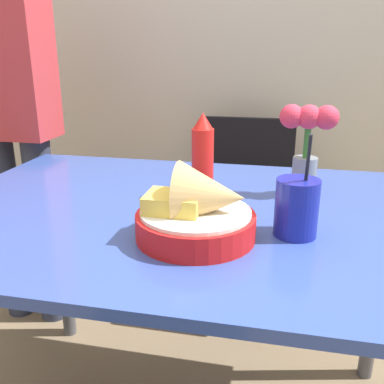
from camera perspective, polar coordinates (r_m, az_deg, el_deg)
The scene contains 8 objects.
wall_window at distance 2.09m, azimuth 6.33°, elevation 23.91°, with size 7.00×0.06×2.60m.
dining_table at distance 1.09m, azimuth -1.11°, elevation -6.54°, with size 1.26×0.88×0.73m.
chair_far_window at distance 1.90m, azimuth 7.10°, elevation -0.52°, with size 0.40×0.40×0.82m.
food_basket at distance 0.87m, azimuth 1.05°, elevation -2.73°, with size 0.25×0.25×0.16m.
ketchup_bottle at distance 1.09m, azimuth 1.42°, elevation 4.58°, with size 0.06×0.06×0.22m.
drink_cup at distance 0.91m, azimuth 13.75°, elevation -2.27°, with size 0.09×0.09×0.22m.
flower_vase at distance 1.14m, azimuth 15.09°, elevation 6.70°, with size 0.15×0.06×0.24m.
person_standing at distance 1.76m, azimuth -23.12°, elevation 11.49°, with size 0.32×0.18×1.62m.
Camera 1 is at (0.23, -0.96, 1.11)m, focal length 40.00 mm.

